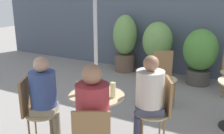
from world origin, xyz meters
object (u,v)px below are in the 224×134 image
at_px(bistro_chair_4, 164,72).
at_px(seated_person_2, 148,94).
at_px(bistro_chair_0, 34,107).
at_px(potted_plant_0, 125,42).
at_px(seated_person_0, 45,94).
at_px(cafe_table_near, 97,111).
at_px(potted_plant_2, 200,54).
at_px(potted_plant_1, 157,45).
at_px(bistro_chair_2, 160,107).
at_px(beer_glass_1, 79,88).
at_px(seated_person_1, 93,115).
at_px(beer_glass_0, 113,90).

height_order(bistro_chair_4, seated_person_2, seated_person_2).
xyz_separation_m(bistro_chair_0, potted_plant_0, (-0.41, 3.50, 0.17)).
distance_m(bistro_chair_0, seated_person_0, 0.22).
height_order(cafe_table_near, potted_plant_2, potted_plant_2).
distance_m(bistro_chair_0, seated_person_2, 1.42).
bearing_deg(potted_plant_2, bistro_chair_4, -106.62).
xyz_separation_m(bistro_chair_0, potted_plant_1, (0.42, 3.48, 0.17)).
height_order(bistro_chair_2, potted_plant_0, potted_plant_0).
relative_size(beer_glass_1, potted_plant_1, 0.13).
relative_size(seated_person_2, potted_plant_2, 1.02).
distance_m(bistro_chair_0, potted_plant_1, 3.51).
bearing_deg(bistro_chair_2, bistro_chair_4, 167.33).
relative_size(seated_person_1, beer_glass_0, 6.86).
xyz_separation_m(beer_glass_1, potted_plant_2, (0.89, 3.08, -0.13)).
height_order(cafe_table_near, bistro_chair_0, bistro_chair_0).
bearing_deg(potted_plant_1, cafe_table_near, -84.98).
distance_m(cafe_table_near, bistro_chair_2, 0.78).
relative_size(bistro_chair_0, beer_glass_1, 5.71).
distance_m(bistro_chair_0, beer_glass_0, 1.01).
bearing_deg(seated_person_2, beer_glass_0, -80.05).
distance_m(cafe_table_near, beer_glass_0, 0.37).
bearing_deg(bistro_chair_2, seated_person_1, -50.95).
distance_m(seated_person_1, beer_glass_0, 0.59).
distance_m(bistro_chair_4, seated_person_1, 2.30).
bearing_deg(potted_plant_1, beer_glass_1, -88.65).
relative_size(seated_person_2, potted_plant_0, 0.87).
bearing_deg(beer_glass_0, seated_person_1, -81.52).
xyz_separation_m(beer_glass_0, beer_glass_1, (-0.41, -0.10, -0.01)).
relative_size(cafe_table_near, seated_person_2, 0.59).
xyz_separation_m(seated_person_0, beer_glass_1, (0.36, 0.22, 0.07)).
relative_size(potted_plant_1, potted_plant_2, 1.07).
xyz_separation_m(cafe_table_near, bistro_chair_0, (-0.69, -0.37, 0.06)).
bearing_deg(bistro_chair_4, cafe_table_near, -134.06).
height_order(beer_glass_1, potted_plant_0, potted_plant_0).
distance_m(cafe_table_near, seated_person_0, 0.67).
height_order(seated_person_0, potted_plant_1, potted_plant_1).
bearing_deg(seated_person_1, seated_person_2, -134.88).
bearing_deg(potted_plant_2, seated_person_2, -92.86).
height_order(cafe_table_near, potted_plant_1, potted_plant_1).
distance_m(bistro_chair_4, potted_plant_1, 1.51).
height_order(bistro_chair_2, seated_person_2, seated_person_2).
bearing_deg(beer_glass_0, bistro_chair_0, -156.41).
bearing_deg(bistro_chair_4, seated_person_1, -124.22).
bearing_deg(bistro_chair_0, seated_person_1, -129.05).
xyz_separation_m(seated_person_2, potted_plant_1, (-0.83, 2.82, 0.01)).
distance_m(bistro_chair_2, potted_plant_1, 2.91).
relative_size(cafe_table_near, bistro_chair_2, 0.77).
height_order(cafe_table_near, bistro_chair_4, bistro_chair_4).
relative_size(cafe_table_near, seated_person_1, 0.55).
height_order(beer_glass_1, potted_plant_2, potted_plant_2).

